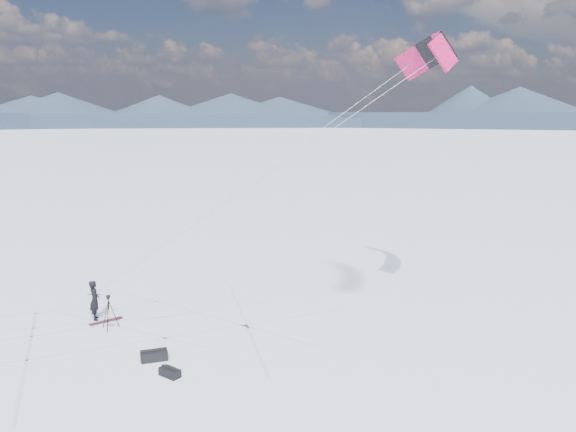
{
  "coord_description": "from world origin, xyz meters",
  "views": [
    {
      "loc": [
        7.18,
        -19.67,
        8.69
      ],
      "look_at": [
        6.73,
        3.17,
        4.44
      ],
      "focal_mm": 35.0,
      "sensor_mm": 36.0,
      "label": 1
    }
  ],
  "objects_px": {
    "gear_bag_a": "(154,355)",
    "gear_bag_b": "(170,372)",
    "tripod": "(109,307)",
    "snowkiter": "(96,319)",
    "snowboard": "(106,321)"
  },
  "relations": [
    {
      "from": "snowkiter",
      "to": "gear_bag_b",
      "type": "bearing_deg",
      "value": -164.08
    },
    {
      "from": "snowkiter",
      "to": "snowboard",
      "type": "height_order",
      "value": "snowkiter"
    },
    {
      "from": "snowkiter",
      "to": "snowboard",
      "type": "relative_size",
      "value": 1.21
    },
    {
      "from": "tripod",
      "to": "gear_bag_b",
      "type": "xyz_separation_m",
      "value": [
        3.38,
        -4.09,
        -0.78
      ]
    },
    {
      "from": "tripod",
      "to": "snowboard",
      "type": "bearing_deg",
      "value": 85.7
    },
    {
      "from": "snowkiter",
      "to": "tripod",
      "type": "relative_size",
      "value": 1.19
    },
    {
      "from": "tripod",
      "to": "gear_bag_a",
      "type": "bearing_deg",
      "value": -81.89
    },
    {
      "from": "snowkiter",
      "to": "snowboard",
      "type": "distance_m",
      "value": 0.57
    },
    {
      "from": "tripod",
      "to": "gear_bag_a",
      "type": "distance_m",
      "value": 3.91
    },
    {
      "from": "tripod",
      "to": "gear_bag_b",
      "type": "height_order",
      "value": "tripod"
    },
    {
      "from": "gear_bag_a",
      "to": "gear_bag_b",
      "type": "relative_size",
      "value": 1.26
    },
    {
      "from": "snowboard",
      "to": "snowkiter",
      "type": "bearing_deg",
      "value": 114.01
    },
    {
      "from": "snowboard",
      "to": "gear_bag_a",
      "type": "height_order",
      "value": "gear_bag_a"
    },
    {
      "from": "gear_bag_a",
      "to": "gear_bag_b",
      "type": "bearing_deg",
      "value": -75.16
    },
    {
      "from": "tripod",
      "to": "gear_bag_b",
      "type": "relative_size",
      "value": 1.76
    }
  ]
}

